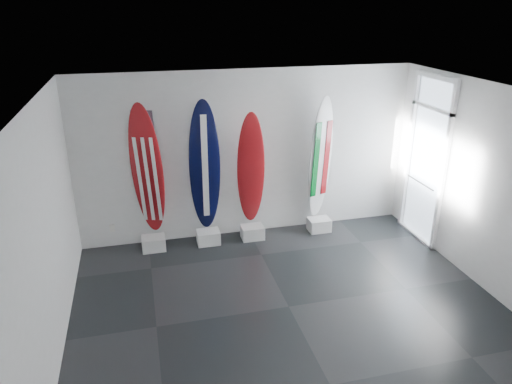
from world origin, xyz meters
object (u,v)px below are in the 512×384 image
object	(u,v)px
surfboard_usa	(147,171)
surfboard_navy	(205,167)
surfboard_italy	(320,159)
surfboard_swiss	(251,169)

from	to	relation	value
surfboard_usa	surfboard_navy	world-z (taller)	surfboard_usa
surfboard_usa	surfboard_italy	world-z (taller)	surfboard_usa
surfboard_swiss	surfboard_italy	bearing A→B (deg)	9.61
surfboard_navy	surfboard_swiss	world-z (taller)	surfboard_navy
surfboard_usa	surfboard_swiss	distance (m)	1.77
surfboard_navy	surfboard_italy	world-z (taller)	surfboard_navy
surfboard_navy	surfboard_italy	size ratio (longest dim) A/B	1.02
surfboard_usa	surfboard_swiss	bearing A→B (deg)	17.84
surfboard_usa	surfboard_navy	size ratio (longest dim) A/B	1.01
surfboard_usa	surfboard_italy	bearing A→B (deg)	17.84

